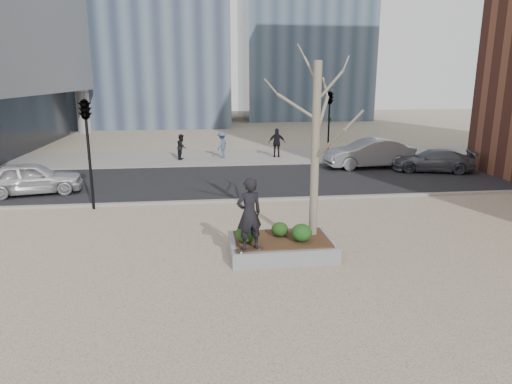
{
  "coord_description": "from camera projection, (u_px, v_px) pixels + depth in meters",
  "views": [
    {
      "loc": [
        -1.28,
        -12.33,
        5.01
      ],
      "look_at": [
        0.5,
        2.0,
        1.4
      ],
      "focal_mm": 32.0,
      "sensor_mm": 36.0,
      "label": 1
    }
  ],
  "objects": [
    {
      "name": "car_third",
      "position": [
        433.0,
        160.0,
        24.96
      ],
      "size": [
        4.56,
        2.91,
        1.23
      ],
      "primitive_type": "imported",
      "rotation": [
        0.0,
        0.0,
        4.41
      ],
      "color": "#50525B",
      "rests_on": "street"
    },
    {
      "name": "police_car",
      "position": [
        32.0,
        178.0,
        20.07
      ],
      "size": [
        4.47,
        2.5,
        1.44
      ],
      "primitive_type": "imported",
      "rotation": [
        0.0,
        0.0,
        1.77
      ],
      "color": "silver",
      "rests_on": "street"
    },
    {
      "name": "pedestrian_a",
      "position": [
        182.0,
        147.0,
        28.62
      ],
      "size": [
        0.73,
        0.87,
        1.59
      ],
      "primitive_type": "imported",
      "rotation": [
        0.0,
        0.0,
        1.39
      ],
      "color": "black",
      "rests_on": "far_sidewalk"
    },
    {
      "name": "planter_mulch",
      "position": [
        282.0,
        239.0,
        13.25
      ],
      "size": [
        2.7,
        1.7,
        0.04
      ],
      "primitive_type": "cube",
      "color": "#382314",
      "rests_on": "planter"
    },
    {
      "name": "pedestrian_b",
      "position": [
        222.0,
        145.0,
        29.18
      ],
      "size": [
        1.05,
        1.26,
        1.69
      ],
      "primitive_type": "imported",
      "rotation": [
        0.0,
        0.0,
        4.25
      ],
      "color": "#405474",
      "rests_on": "far_sidewalk"
    },
    {
      "name": "ground",
      "position": [
        247.0,
        256.0,
        13.24
      ],
      "size": [
        120.0,
        120.0,
        0.0
      ],
      "primitive_type": "plane",
      "color": "tan",
      "rests_on": "ground"
    },
    {
      "name": "skateboarder",
      "position": [
        249.0,
        214.0,
        12.11
      ],
      "size": [
        0.83,
        0.68,
        1.97
      ],
      "primitive_type": "imported",
      "rotation": [
        0.0,
        0.0,
        3.47
      ],
      "color": "black",
      "rests_on": "skateboard"
    },
    {
      "name": "traffic_light_far",
      "position": [
        329.0,
        125.0,
        27.53
      ],
      "size": [
        0.6,
        2.48,
        4.5
      ],
      "primitive_type": null,
      "color": "black",
      "rests_on": "ground"
    },
    {
      "name": "traffic_light_near",
      "position": [
        89.0,
        153.0,
        17.43
      ],
      "size": [
        0.6,
        2.48,
        4.5
      ],
      "primitive_type": null,
      "color": "black",
      "rests_on": "ground"
    },
    {
      "name": "far_sidewalk",
      "position": [
        220.0,
        157.0,
        29.6
      ],
      "size": [
        60.0,
        6.0,
        0.02
      ],
      "primitive_type": "cube",
      "color": "gray",
      "rests_on": "ground"
    },
    {
      "name": "skateboard",
      "position": [
        249.0,
        250.0,
        12.36
      ],
      "size": [
        0.81,
        0.39,
        0.08
      ],
      "primitive_type": null,
      "rotation": [
        0.0,
        0.0,
        0.25
      ],
      "color": "black",
      "rests_on": "planter"
    },
    {
      "name": "pedestrian_c",
      "position": [
        277.0,
        143.0,
        29.42
      ],
      "size": [
        1.15,
        0.64,
        1.86
      ],
      "primitive_type": "imported",
      "rotation": [
        0.0,
        0.0,
        2.97
      ],
      "color": "black",
      "rests_on": "far_sidewalk"
    },
    {
      "name": "shrub_right",
      "position": [
        302.0,
        233.0,
        12.96
      ],
      "size": [
        0.6,
        0.6,
        0.51
      ],
      "primitive_type": "ellipsoid",
      "color": "#193D13",
      "rests_on": "planter_mulch"
    },
    {
      "name": "car_silver",
      "position": [
        369.0,
        153.0,
        26.02
      ],
      "size": [
        5.04,
        1.94,
        1.64
      ],
      "primitive_type": "imported",
      "rotation": [
        0.0,
        0.0,
        4.75
      ],
      "color": "gray",
      "rests_on": "street"
    },
    {
      "name": "planter",
      "position": [
        281.0,
        247.0,
        13.31
      ],
      "size": [
        3.0,
        2.0,
        0.45
      ],
      "primitive_type": "cube",
      "color": "gray",
      "rests_on": "ground"
    },
    {
      "name": "sycamore_tree",
      "position": [
        316.0,
        123.0,
        12.85
      ],
      "size": [
        2.8,
        2.8,
        6.6
      ],
      "primitive_type": null,
      "color": "gray",
      "rests_on": "planter_mulch"
    },
    {
      "name": "street",
      "position": [
        227.0,
        181.0,
        22.87
      ],
      "size": [
        60.0,
        8.0,
        0.02
      ],
      "primitive_type": "cube",
      "color": "black",
      "rests_on": "ground"
    },
    {
      "name": "shrub_middle",
      "position": [
        280.0,
        229.0,
        13.38
      ],
      "size": [
        0.5,
        0.5,
        0.42
      ],
      "primitive_type": "ellipsoid",
      "color": "black",
      "rests_on": "planter_mulch"
    },
    {
      "name": "shrub_left",
      "position": [
        246.0,
        234.0,
        12.87
      ],
      "size": [
        0.61,
        0.61,
        0.52
      ],
      "primitive_type": "ellipsoid",
      "color": "#163410",
      "rests_on": "planter_mulch"
    }
  ]
}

